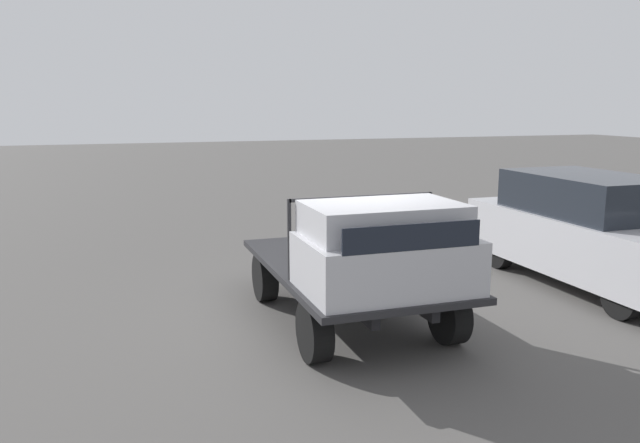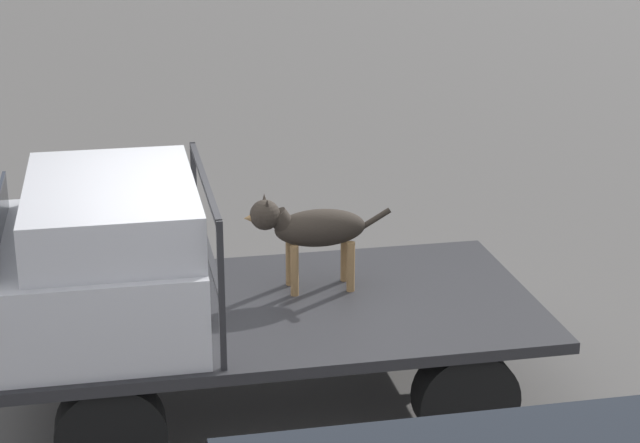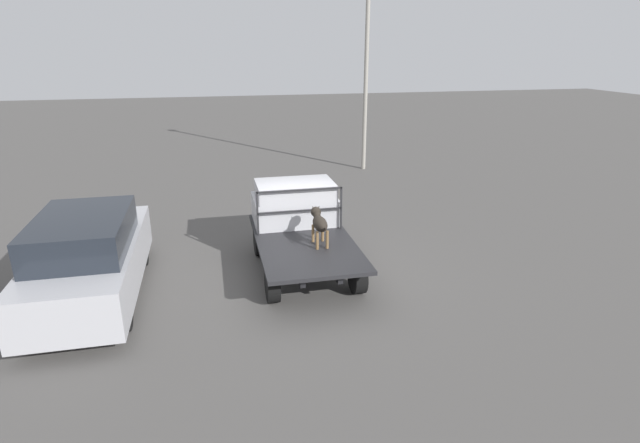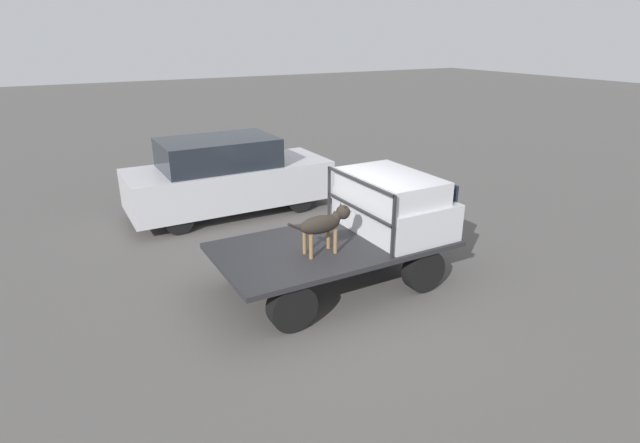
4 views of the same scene
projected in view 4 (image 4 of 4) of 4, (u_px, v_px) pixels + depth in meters
ground_plane at (333, 285)px, 8.26m from camera, size 80.00×80.00×0.00m
flatbed_truck at (334, 254)px, 8.06m from camera, size 3.77×2.02×0.76m
truck_cab at (393, 204)px, 8.35m from camera, size 1.31×1.90×0.98m
truck_headboard at (358, 200)px, 7.96m from camera, size 0.04×1.90×0.98m
dog at (325, 223)px, 7.47m from camera, size 1.09×0.28×0.74m
parked_sedan at (227, 176)px, 11.26m from camera, size 4.51×1.76×1.75m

